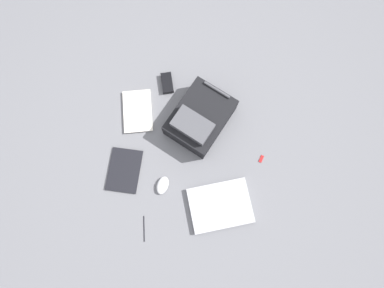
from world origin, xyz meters
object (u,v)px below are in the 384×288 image
object	(u,v)px
book_manual	(138,111)
power_brick	(167,83)
usb_stick	(261,159)
laptop	(220,205)
pen_black	(144,229)
computer_mouse	(163,185)
book_red	(124,170)
backpack	(200,118)

from	to	relation	value
book_manual	power_brick	bearing A→B (deg)	44.12
usb_stick	laptop	bearing A→B (deg)	-134.39
book_manual	pen_black	world-z (taller)	book_manual
computer_mouse	pen_black	distance (m)	0.27
laptop	computer_mouse	size ratio (longest dim) A/B	3.69
book_manual	computer_mouse	xyz separation A→B (m)	(0.15, -0.47, 0.01)
book_red	pen_black	size ratio (longest dim) A/B	2.00
laptop	power_brick	world-z (taller)	same
book_red	power_brick	xyz separation A→B (m)	(0.26, 0.55, 0.01)
book_manual	usb_stick	bearing A→B (deg)	-23.28
book_red	computer_mouse	distance (m)	0.25
backpack	power_brick	world-z (taller)	backpack
book_manual	computer_mouse	size ratio (longest dim) A/B	2.64
backpack	computer_mouse	xyz separation A→B (m)	(-0.23, -0.39, -0.06)
backpack	pen_black	size ratio (longest dim) A/B	3.36
pen_black	usb_stick	bearing A→B (deg)	28.70
book_red	book_manual	size ratio (longest dim) A/B	1.01
power_brick	book_red	bearing A→B (deg)	-115.59
computer_mouse	power_brick	xyz separation A→B (m)	(0.03, 0.65, -0.00)
power_brick	usb_stick	bearing A→B (deg)	-41.83
backpack	computer_mouse	size ratio (longest dim) A/B	4.50
book_red	book_manual	distance (m)	0.38
book_manual	laptop	bearing A→B (deg)	-50.60
usb_stick	computer_mouse	bearing A→B (deg)	-166.50
laptop	pen_black	xyz separation A→B (m)	(-0.45, -0.12, -0.01)
computer_mouse	pen_black	world-z (taller)	computer_mouse
book_red	pen_black	distance (m)	0.36
backpack	book_red	bearing A→B (deg)	-147.89
book_red	power_brick	bearing A→B (deg)	64.41
book_red	pen_black	xyz separation A→B (m)	(0.12, -0.34, -0.00)
pen_black	power_brick	bearing A→B (deg)	80.81
backpack	book_manual	world-z (taller)	backpack
power_brick	usb_stick	world-z (taller)	power_brick
power_brick	pen_black	world-z (taller)	power_brick
laptop	usb_stick	xyz separation A→B (m)	(0.26, 0.27, -0.01)
backpack	laptop	bearing A→B (deg)	-78.70
book_red	book_manual	xyz separation A→B (m)	(0.08, 0.37, 0.00)
book_manual	pen_black	bearing A→B (deg)	-86.56
book_red	usb_stick	size ratio (longest dim) A/B	6.40
pen_black	usb_stick	xyz separation A→B (m)	(0.71, 0.39, 0.00)
backpack	book_red	size ratio (longest dim) A/B	1.68
backpack	book_manual	distance (m)	0.40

